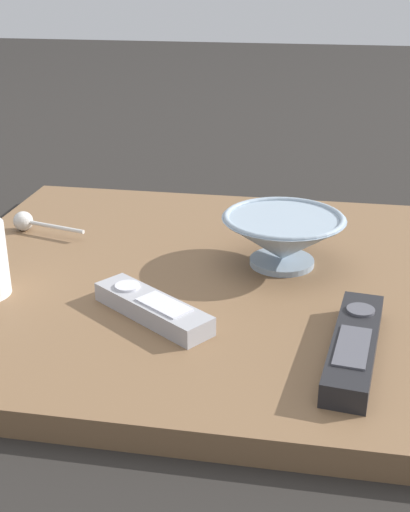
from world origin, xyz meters
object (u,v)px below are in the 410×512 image
Objects in this scene: cereal_bowl at (283,237)px; tv_remote_near at (354,346)px; tv_remote_far at (152,308)px; teaspoon at (27,222)px.

cereal_bowl is 0.24m from tv_remote_near.
tv_remote_near is 0.23m from tv_remote_far.
teaspoon is at bearing 149.61° from tv_remote_near.
tv_remote_near is 1.30× the size of tv_remote_far.
tv_remote_far is (-0.13, -0.17, -0.03)m from cereal_bowl.
tv_remote_near reaches higher than tv_remote_far.
cereal_bowl is 1.04× the size of tv_remote_far.
teaspoon is at bearing 171.49° from cereal_bowl.
teaspoon reaches higher than tv_remote_far.
cereal_bowl is at bearing 112.04° from tv_remote_near.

